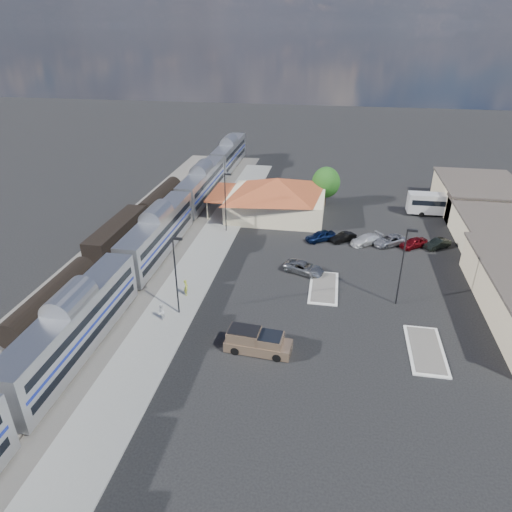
% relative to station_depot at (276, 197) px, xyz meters
% --- Properties ---
extents(ground, '(280.00, 280.00, 0.00)m').
position_rel_station_depot_xyz_m(ground, '(4.56, -24.00, -3.13)').
color(ground, black).
rests_on(ground, ground).
extents(railbed, '(16.00, 100.00, 0.12)m').
position_rel_station_depot_xyz_m(railbed, '(-16.44, -16.00, -3.07)').
color(railbed, '#4C4944').
rests_on(railbed, ground).
extents(platform, '(5.50, 92.00, 0.18)m').
position_rel_station_depot_xyz_m(platform, '(-7.44, -18.00, -3.04)').
color(platform, gray).
rests_on(platform, ground).
extents(passenger_train, '(3.00, 104.00, 5.55)m').
position_rel_station_depot_xyz_m(passenger_train, '(-13.44, -16.91, -0.26)').
color(passenger_train, silver).
rests_on(passenger_train, ground).
extents(freight_cars, '(2.80, 46.00, 4.00)m').
position_rel_station_depot_xyz_m(freight_cars, '(-19.44, -16.50, -1.21)').
color(freight_cars, black).
rests_on(freight_cars, ground).
extents(station_depot, '(18.35, 12.24, 6.20)m').
position_rel_station_depot_xyz_m(station_depot, '(0.00, 0.00, 0.00)').
color(station_depot, beige).
rests_on(station_depot, ground).
extents(traffic_island_south, '(3.30, 7.50, 0.21)m').
position_rel_station_depot_xyz_m(traffic_island_south, '(8.56, -22.00, -3.03)').
color(traffic_island_south, silver).
rests_on(traffic_island_south, ground).
extents(traffic_island_north, '(3.30, 7.50, 0.21)m').
position_rel_station_depot_xyz_m(traffic_island_north, '(18.56, -32.00, -3.03)').
color(traffic_island_north, silver).
rests_on(traffic_island_north, ground).
extents(lamp_plat_s, '(1.08, 0.25, 9.00)m').
position_rel_station_depot_xyz_m(lamp_plat_s, '(-6.34, -30.00, 2.21)').
color(lamp_plat_s, black).
rests_on(lamp_plat_s, ground).
extents(lamp_plat_n, '(1.08, 0.25, 9.00)m').
position_rel_station_depot_xyz_m(lamp_plat_n, '(-6.34, -8.00, 2.21)').
color(lamp_plat_n, black).
rests_on(lamp_plat_n, ground).
extents(lamp_lot, '(1.08, 0.25, 9.00)m').
position_rel_station_depot_xyz_m(lamp_lot, '(16.66, -24.00, 2.21)').
color(lamp_lot, black).
rests_on(lamp_lot, ground).
extents(tree_depot, '(4.71, 4.71, 6.63)m').
position_rel_station_depot_xyz_m(tree_depot, '(7.56, 6.00, 0.89)').
color(tree_depot, '#382314').
rests_on(tree_depot, ground).
extents(pickup_truck, '(6.38, 2.73, 2.15)m').
position_rel_station_depot_xyz_m(pickup_truck, '(2.94, -34.72, -2.11)').
color(pickup_truck, '#95775C').
rests_on(pickup_truck, ground).
extents(suv, '(5.63, 4.05, 1.42)m').
position_rel_station_depot_xyz_m(suv, '(5.94, -18.66, -2.42)').
color(suv, gray).
rests_on(suv, ground).
extents(coach_bus, '(11.17, 2.65, 3.57)m').
position_rel_station_depot_xyz_m(coach_bus, '(26.46, 4.36, -1.07)').
color(coach_bus, silver).
rests_on(coach_bus, ground).
extents(person_a, '(0.60, 0.78, 1.91)m').
position_rel_station_depot_xyz_m(person_a, '(-6.75, -26.43, -2.00)').
color(person_a, '#B1BC3A').
rests_on(person_a, platform).
extents(person_b, '(0.74, 0.91, 1.78)m').
position_rel_station_depot_xyz_m(person_b, '(-7.81, -31.55, -2.06)').
color(person_b, silver).
rests_on(person_b, platform).
extents(parked_car_a, '(4.64, 3.89, 1.50)m').
position_rel_station_depot_xyz_m(parked_car_a, '(7.54, -8.80, -2.38)').
color(parked_car_a, '#0B183A').
rests_on(parked_car_a, ground).
extents(parked_car_b, '(3.87, 3.45, 1.27)m').
position_rel_station_depot_xyz_m(parked_car_b, '(10.74, -8.50, -2.49)').
color(parked_car_b, black).
rests_on(parked_car_b, ground).
extents(parked_car_c, '(4.99, 4.45, 1.39)m').
position_rel_station_depot_xyz_m(parked_car_c, '(13.94, -8.80, -2.44)').
color(parked_car_c, white).
rests_on(parked_car_c, ground).
extents(parked_car_d, '(5.37, 4.70, 1.38)m').
position_rel_station_depot_xyz_m(parked_car_d, '(17.14, -8.50, -2.44)').
color(parked_car_d, '#95979E').
rests_on(parked_car_d, ground).
extents(parked_car_e, '(4.29, 3.74, 1.40)m').
position_rel_station_depot_xyz_m(parked_car_e, '(20.34, -8.80, -2.43)').
color(parked_car_e, maroon).
rests_on(parked_car_e, ground).
extents(parked_car_f, '(4.04, 3.58, 1.33)m').
position_rel_station_depot_xyz_m(parked_car_f, '(23.54, -8.50, -2.47)').
color(parked_car_f, black).
rests_on(parked_car_f, ground).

